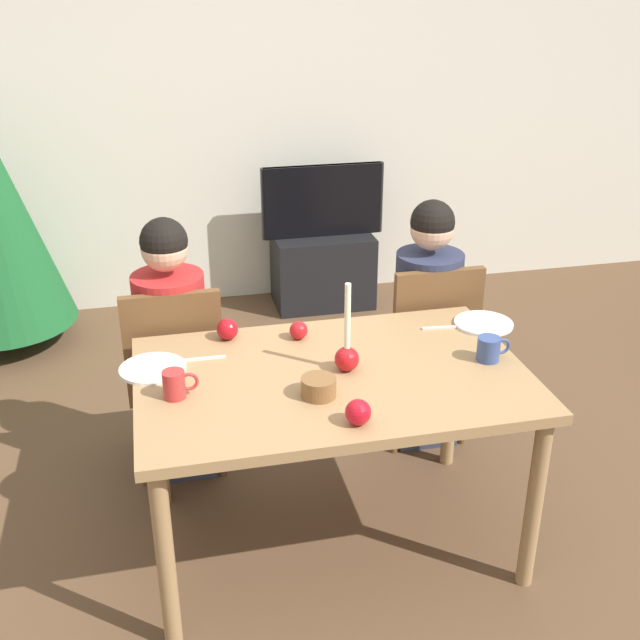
{
  "coord_description": "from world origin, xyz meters",
  "views": [
    {
      "loc": [
        -0.58,
        -2.36,
        2.08
      ],
      "look_at": [
        0.0,
        0.2,
        0.87
      ],
      "focal_mm": 43.31,
      "sensor_mm": 36.0,
      "label": 1
    }
  ],
  "objects_px": {
    "chair_right": "(428,342)",
    "bowl_walnuts": "(319,387)",
    "mug_left": "(175,384)",
    "apple_near_candle": "(227,329)",
    "mug_right": "(489,349)",
    "candle_centerpiece": "(347,353)",
    "apple_by_left_plate": "(357,412)",
    "plate_right": "(484,323)",
    "chair_left": "(175,369)",
    "dining_table": "(332,393)",
    "person_right_child": "(426,328)",
    "tv": "(323,201)",
    "apple_by_right_mug": "(299,330)",
    "person_left_child": "(174,353)",
    "plate_left": "(153,368)",
    "tv_stand": "(323,270)"
  },
  "relations": [
    {
      "from": "tv_stand",
      "to": "apple_by_right_mug",
      "type": "bearing_deg",
      "value": -105.66
    },
    {
      "from": "bowl_walnuts",
      "to": "apple_near_candle",
      "type": "bearing_deg",
      "value": 116.27
    },
    {
      "from": "chair_left",
      "to": "candle_centerpiece",
      "type": "xyz_separation_m",
      "value": [
        0.6,
        -0.6,
        0.31
      ]
    },
    {
      "from": "tv_stand",
      "to": "bowl_walnuts",
      "type": "height_order",
      "value": "bowl_walnuts"
    },
    {
      "from": "bowl_walnuts",
      "to": "apple_near_candle",
      "type": "relative_size",
      "value": 1.43
    },
    {
      "from": "plate_right",
      "to": "bowl_walnuts",
      "type": "relative_size",
      "value": 1.98
    },
    {
      "from": "tv",
      "to": "plate_left",
      "type": "bearing_deg",
      "value": -117.84
    },
    {
      "from": "chair_right",
      "to": "plate_left",
      "type": "bearing_deg",
      "value": -160.3
    },
    {
      "from": "chair_right",
      "to": "person_left_child",
      "type": "relative_size",
      "value": 0.77
    },
    {
      "from": "plate_left",
      "to": "mug_left",
      "type": "xyz_separation_m",
      "value": [
        0.07,
        -0.21,
        0.04
      ]
    },
    {
      "from": "person_left_child",
      "to": "tv_stand",
      "type": "bearing_deg",
      "value": 57.94
    },
    {
      "from": "tv_stand",
      "to": "mug_right",
      "type": "xyz_separation_m",
      "value": [
        0.09,
        -2.33,
        0.56
      ]
    },
    {
      "from": "person_left_child",
      "to": "person_right_child",
      "type": "relative_size",
      "value": 1.0
    },
    {
      "from": "apple_near_candle",
      "to": "mug_right",
      "type": "bearing_deg",
      "value": -22.99
    },
    {
      "from": "chair_right",
      "to": "apple_by_left_plate",
      "type": "height_order",
      "value": "chair_right"
    },
    {
      "from": "plate_right",
      "to": "apple_by_right_mug",
      "type": "height_order",
      "value": "apple_by_right_mug"
    },
    {
      "from": "chair_right",
      "to": "bowl_walnuts",
      "type": "height_order",
      "value": "chair_right"
    },
    {
      "from": "apple_near_candle",
      "to": "plate_left",
      "type": "bearing_deg",
      "value": -146.86
    },
    {
      "from": "chair_right",
      "to": "bowl_walnuts",
      "type": "relative_size",
      "value": 7.47
    },
    {
      "from": "chair_right",
      "to": "apple_by_left_plate",
      "type": "bearing_deg",
      "value": -122.36
    },
    {
      "from": "mug_left",
      "to": "bowl_walnuts",
      "type": "xyz_separation_m",
      "value": [
        0.47,
        -0.1,
        -0.02
      ]
    },
    {
      "from": "candle_centerpiece",
      "to": "mug_left",
      "type": "xyz_separation_m",
      "value": [
        -0.61,
        -0.06,
        -0.02
      ]
    },
    {
      "from": "mug_right",
      "to": "apple_near_candle",
      "type": "height_order",
      "value": "mug_right"
    },
    {
      "from": "person_left_child",
      "to": "mug_right",
      "type": "bearing_deg",
      "value": -30.65
    },
    {
      "from": "tv",
      "to": "bowl_walnuts",
      "type": "xyz_separation_m",
      "value": [
        -0.58,
        -2.45,
        0.07
      ]
    },
    {
      "from": "candle_centerpiece",
      "to": "apple_by_right_mug",
      "type": "distance_m",
      "value": 0.32
    },
    {
      "from": "dining_table",
      "to": "chair_right",
      "type": "distance_m",
      "value": 0.87
    },
    {
      "from": "person_left_child",
      "to": "tv",
      "type": "relative_size",
      "value": 1.48
    },
    {
      "from": "bowl_walnuts",
      "to": "apple_by_right_mug",
      "type": "bearing_deg",
      "value": 87.26
    },
    {
      "from": "candle_centerpiece",
      "to": "mug_right",
      "type": "height_order",
      "value": "candle_centerpiece"
    },
    {
      "from": "person_right_child",
      "to": "apple_by_left_plate",
      "type": "xyz_separation_m",
      "value": [
        -0.6,
        -0.98,
        0.22
      ]
    },
    {
      "from": "plate_right",
      "to": "apple_by_right_mug",
      "type": "relative_size",
      "value": 3.31
    },
    {
      "from": "apple_by_left_plate",
      "to": "apple_by_right_mug",
      "type": "relative_size",
      "value": 1.18
    },
    {
      "from": "plate_left",
      "to": "apple_near_candle",
      "type": "height_order",
      "value": "apple_near_candle"
    },
    {
      "from": "mug_right",
      "to": "bowl_walnuts",
      "type": "xyz_separation_m",
      "value": [
        -0.67,
        -0.11,
        -0.01
      ]
    },
    {
      "from": "person_left_child",
      "to": "tv",
      "type": "height_order",
      "value": "person_left_child"
    },
    {
      "from": "dining_table",
      "to": "plate_right",
      "type": "relative_size",
      "value": 5.88
    },
    {
      "from": "dining_table",
      "to": "apple_by_right_mug",
      "type": "xyz_separation_m",
      "value": [
        -0.06,
        0.3,
        0.12
      ]
    },
    {
      "from": "candle_centerpiece",
      "to": "apple_by_left_plate",
      "type": "xyz_separation_m",
      "value": [
        -0.06,
        -0.35,
        -0.03
      ]
    },
    {
      "from": "dining_table",
      "to": "mug_left",
      "type": "height_order",
      "value": "mug_left"
    },
    {
      "from": "apple_by_left_plate",
      "to": "candle_centerpiece",
      "type": "bearing_deg",
      "value": 80.34
    },
    {
      "from": "dining_table",
      "to": "mug_right",
      "type": "distance_m",
      "value": 0.6
    },
    {
      "from": "person_left_child",
      "to": "apple_near_candle",
      "type": "xyz_separation_m",
      "value": [
        0.21,
        -0.28,
        0.22
      ]
    },
    {
      "from": "tv_stand",
      "to": "plate_left",
      "type": "relative_size",
      "value": 2.67
    },
    {
      "from": "tv",
      "to": "apple_by_left_plate",
      "type": "distance_m",
      "value": 2.69
    },
    {
      "from": "tv_stand",
      "to": "bowl_walnuts",
      "type": "bearing_deg",
      "value": -103.38
    },
    {
      "from": "mug_left",
      "to": "apple_near_candle",
      "type": "distance_m",
      "value": 0.46
    },
    {
      "from": "chair_left",
      "to": "person_right_child",
      "type": "relative_size",
      "value": 0.77
    },
    {
      "from": "apple_near_candle",
      "to": "mug_left",
      "type": "bearing_deg",
      "value": -118.72
    },
    {
      "from": "mug_right",
      "to": "candle_centerpiece",
      "type": "bearing_deg",
      "value": 175.6
    }
  ]
}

